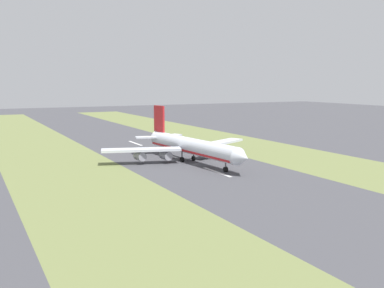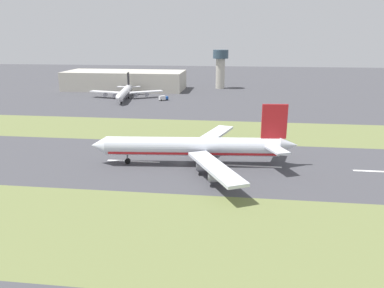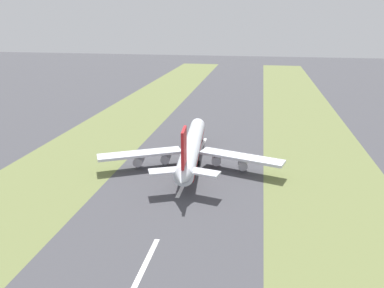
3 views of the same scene
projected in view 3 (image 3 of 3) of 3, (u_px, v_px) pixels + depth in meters
The scene contains 7 objects.
ground_plane at pixel (196, 159), 140.10m from camera, with size 800.00×800.00×0.00m, color #424247.
grass_median_west at pixel (84, 152), 147.68m from camera, with size 40.00×600.00×0.01m, color olive.
grass_median_east at pixel (321, 167), 132.50m from camera, with size 40.00×600.00×0.01m, color olive.
centreline_dash_near at pixel (146, 262), 80.83m from camera, with size 1.20×18.00×0.01m, color silver.
centreline_dash_mid at pixel (183, 185), 118.11m from camera, with size 1.20×18.00×0.01m, color silver.
centreline_dash_far at pixel (202, 145), 155.39m from camera, with size 1.20×18.00×0.01m, color silver.
airplane_main_jet at pixel (192, 148), 133.16m from camera, with size 63.88×67.22×20.20m.
Camera 3 is at (21.93, -129.07, 50.19)m, focal length 35.00 mm.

